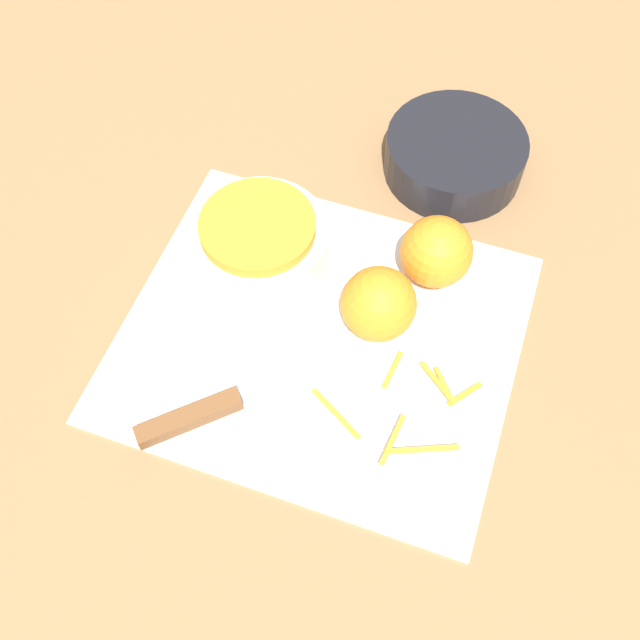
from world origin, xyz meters
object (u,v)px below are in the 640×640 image
Objects in this scene: bowl_speckled at (259,244)px; knife at (221,406)px; bowl_dark at (455,155)px; orange_right at (379,304)px; orange_left at (436,252)px.

bowl_speckled reaches higher than knife.
bowl_dark is 0.25m from orange_right.
orange_right is (0.12, 0.15, 0.03)m from knife.
orange_left is at bearing 15.74° from bowl_speckled.
orange_left is (0.18, 0.05, 0.00)m from bowl_speckled.
orange_right reaches higher than bowl_speckled.
orange_left is at bearing 12.16° from knife.
orange_left is 0.09m from orange_right.
orange_left is at bearing 65.10° from orange_right.
bowl_dark is at bearing 85.03° from orange_right.
knife is 2.69× the size of orange_right.
orange_right reaches higher than knife.
bowl_speckled is 0.27m from bowl_dark.
bowl_speckled is at bearing -164.26° from orange_left.
orange_left and orange_right have the same top height.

